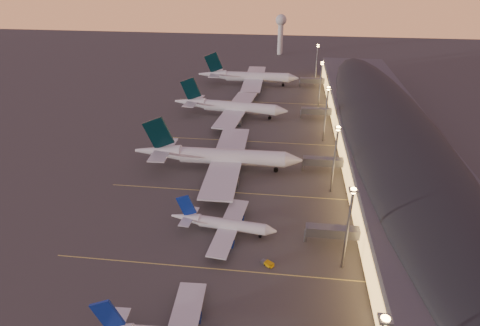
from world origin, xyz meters
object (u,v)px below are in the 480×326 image
Objects in this scene: radar_tower at (281,28)px; airliner_wide_mid at (230,107)px; airliner_narrow_north at (223,224)px; baggage_tug_c at (268,263)px; airliner_wide_near at (218,156)px; airliner_wide_far at (248,77)px.

airliner_wide_mid is at bearing -98.14° from radar_tower.
airliner_narrow_north reaches higher than baggage_tug_c.
radar_tower reaches higher than airliner_wide_near.
airliner_wide_mid is 116.01m from baggage_tug_c.
airliner_wide_near is 17.02× the size of baggage_tug_c.
airliner_wide_mid is 57.14m from airliner_wide_far.
radar_tower is at bearing 125.14° from baggage_tug_c.
baggage_tug_c is at bearing -67.20° from airliner_wide_near.
airliner_wide_far is at bearing -100.73° from radar_tower.
baggage_tug_c is (5.50, -261.65, -21.36)m from radar_tower.
radar_tower is at bearing 78.91° from airliner_wide_far.
airliner_narrow_north is 1.04× the size of radar_tower.
airliner_narrow_north is at bearing 172.05° from baggage_tug_c.
airliner_wide_far is at bearing 131.61° from baggage_tug_c.
airliner_narrow_north is 249.35m from radar_tower.
airliner_narrow_north is 41.66m from airliner_wide_near.
airliner_wide_far is (0.39, 115.92, -0.15)m from airliner_wide_near.
baggage_tug_c is (22.90, -169.79, -4.89)m from airliner_wide_far.
radar_tower is (21.30, 148.87, 16.80)m from airliner_wide_mid.
airliner_wide_far is 171.39m from baggage_tug_c.
airliner_wide_far is 2.01× the size of radar_tower.
airliner_wide_far is at bearing 92.53° from airliner_wide_mid.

